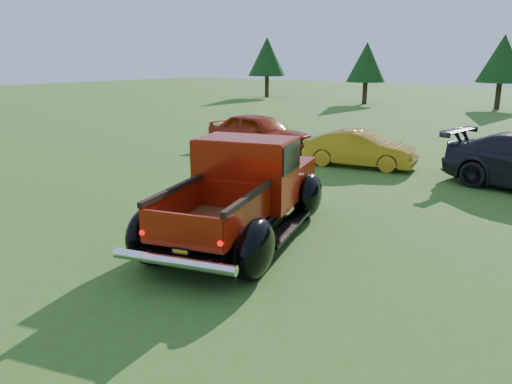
# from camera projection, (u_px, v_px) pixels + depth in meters

# --- Properties ---
(ground) EXTENTS (120.00, 120.00, 0.00)m
(ground) POSITION_uv_depth(u_px,v_px,m) (273.00, 256.00, 9.03)
(ground) COLOR #385A19
(ground) RESTS_ON ground
(tree_far_west) EXTENTS (3.33, 3.33, 5.20)m
(tree_far_west) POSITION_uv_depth(u_px,v_px,m) (267.00, 57.00, 44.01)
(tree_far_west) COLOR #332114
(tree_far_west) RESTS_ON ground
(tree_west) EXTENTS (2.94, 2.94, 4.60)m
(tree_west) POSITION_uv_depth(u_px,v_px,m) (366.00, 62.00, 37.50)
(tree_west) COLOR #332114
(tree_west) RESTS_ON ground
(tree_mid_left) EXTENTS (3.20, 3.20, 5.00)m
(tree_mid_left) POSITION_uv_depth(u_px,v_px,m) (503.00, 59.00, 33.70)
(tree_mid_left) COLOR #332114
(tree_mid_left) RESTS_ON ground
(pickup_truck) EXTENTS (3.67, 5.60, 1.96)m
(pickup_truck) POSITION_uv_depth(u_px,v_px,m) (246.00, 188.00, 10.08)
(pickup_truck) COLOR black
(pickup_truck) RESTS_ON ground
(show_car_red) EXTENTS (4.25, 1.76, 1.44)m
(show_car_red) POSITION_uv_depth(u_px,v_px,m) (259.00, 132.00, 18.96)
(show_car_red) COLOR #9C260E
(show_car_red) RESTS_ON ground
(show_car_yellow) EXTENTS (3.76, 1.89, 1.18)m
(show_car_yellow) POSITION_uv_depth(u_px,v_px,m) (360.00, 149.00, 16.29)
(show_car_yellow) COLOR #B78018
(show_car_yellow) RESTS_ON ground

